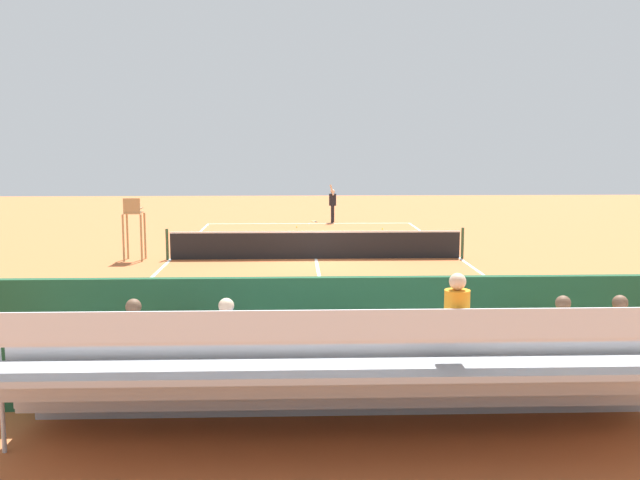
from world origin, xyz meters
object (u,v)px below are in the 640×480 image
at_px(bleacher_stand, 351,374).
at_px(umpire_chair, 133,222).
at_px(equipment_bag, 395,381).
at_px(tennis_net, 316,244).
at_px(tennis_ball_near, 297,227).
at_px(courtside_bench, 488,355).
at_px(tennis_racket, 314,221).
at_px(tennis_ball_far, 382,229).
at_px(tennis_player, 333,202).

height_order(bleacher_stand, umpire_chair, bleacher_stand).
bearing_deg(equipment_bag, tennis_net, -86.27).
height_order(tennis_net, bleacher_stand, bleacher_stand).
height_order(bleacher_stand, tennis_ball_near, bleacher_stand).
bearing_deg(courtside_bench, tennis_racket, -85.09).
xyz_separation_m(bleacher_stand, tennis_ball_far, (-3.33, -23.73, -0.91)).
bearing_deg(umpire_chair, tennis_ball_near, -120.75).
relative_size(equipment_bag, tennis_ball_near, 13.64).
height_order(umpire_chair, tennis_racket, umpire_chair).
bearing_deg(umpire_chair, tennis_ball_far, -138.31).
distance_m(courtside_bench, tennis_player, 24.75).
xyz_separation_m(bleacher_stand, tennis_ball_near, (0.65, -24.59, -0.91)).
xyz_separation_m(tennis_racket, tennis_ball_far, (-3.08, 3.41, 0.02)).
distance_m(tennis_net, courtside_bench, 13.49).
height_order(umpire_chair, tennis_ball_far, umpire_chair).
bearing_deg(bleacher_stand, tennis_ball_near, -88.50).
bearing_deg(umpire_chair, tennis_racket, -118.48).
height_order(tennis_net, courtside_bench, tennis_net).
xyz_separation_m(tennis_player, tennis_racket, (0.93, -0.37, -1.00)).
bearing_deg(tennis_ball_far, bleacher_stand, 82.01).
bearing_deg(tennis_ball_far, tennis_player, -54.63).
relative_size(courtside_bench, tennis_racket, 3.08).
distance_m(courtside_bench, equipment_bag, 1.59).
xyz_separation_m(umpire_chair, tennis_racket, (-6.46, -11.91, -1.30)).
relative_size(tennis_net, tennis_racket, 17.64).
bearing_deg(tennis_ball_far, umpire_chair, 41.69).
height_order(courtside_bench, tennis_ball_near, courtside_bench).
bearing_deg(courtside_bench, tennis_player, -87.15).
bearing_deg(tennis_ball_near, umpire_chair, 59.25).
relative_size(tennis_net, umpire_chair, 4.81).
bearing_deg(tennis_ball_far, tennis_racket, -47.91).
distance_m(bleacher_stand, equipment_bag, 2.24).
xyz_separation_m(courtside_bench, tennis_player, (1.23, -24.71, 0.46)).
bearing_deg(tennis_ball_near, tennis_player, -129.85).
relative_size(courtside_bench, tennis_player, 0.93).
bearing_deg(courtside_bench, tennis_net, -79.69).
xyz_separation_m(tennis_player, tennis_ball_near, (1.82, 2.18, -0.98)).
bearing_deg(bleacher_stand, tennis_racket, -90.52).
height_order(umpire_chair, tennis_player, umpire_chair).
height_order(tennis_racket, tennis_ball_far, tennis_ball_far).
bearing_deg(tennis_ball_far, equipment_bag, 83.55).
height_order(tennis_net, equipment_bag, tennis_net).
distance_m(tennis_player, tennis_ball_near, 3.00).
distance_m(tennis_player, tennis_racket, 1.41).
xyz_separation_m(equipment_bag, tennis_ball_far, (-2.46, -21.81, -0.15)).
relative_size(umpire_chair, tennis_ball_near, 32.42).
distance_m(tennis_player, tennis_ball_far, 3.85).
height_order(tennis_net, tennis_racket, tennis_net).
height_order(equipment_bag, tennis_player, tennis_player).
bearing_deg(courtside_bench, tennis_ball_far, -92.44).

